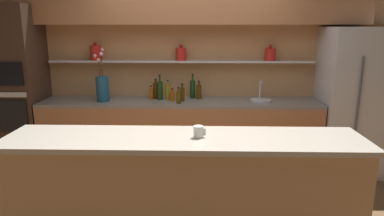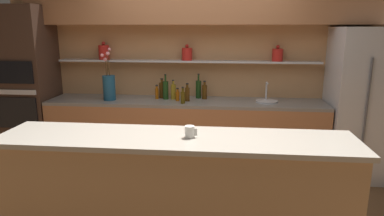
% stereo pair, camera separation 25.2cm
% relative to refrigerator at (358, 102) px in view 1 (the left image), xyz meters
% --- Properties ---
extents(ground_plane, '(12.00, 12.00, 0.00)m').
position_rel_refrigerator_xyz_m(ground_plane, '(-2.13, -1.20, -0.93)').
color(ground_plane, brown).
extents(back_wall_unit, '(5.20, 0.44, 2.60)m').
position_rel_refrigerator_xyz_m(back_wall_unit, '(-2.14, 0.33, 0.62)').
color(back_wall_unit, tan).
rests_on(back_wall_unit, ground_plane).
extents(back_counter_unit, '(3.58, 0.62, 0.92)m').
position_rel_refrigerator_xyz_m(back_counter_unit, '(-2.28, 0.04, -0.47)').
color(back_counter_unit, '#99603D').
rests_on(back_counter_unit, ground_plane).
extents(island_counter, '(2.81, 0.61, 1.02)m').
position_rel_refrigerator_xyz_m(island_counter, '(-2.13, -1.77, -0.41)').
color(island_counter, tan).
rests_on(island_counter, ground_plane).
extents(refrigerator, '(0.93, 0.73, 1.85)m').
position_rel_refrigerator_xyz_m(refrigerator, '(0.00, 0.00, 0.00)').
color(refrigerator, '#B7B7BC').
rests_on(refrigerator, ground_plane).
extents(oven_tower, '(0.64, 0.64, 2.13)m').
position_rel_refrigerator_xyz_m(oven_tower, '(-4.41, 0.04, 0.13)').
color(oven_tower, '#3D281E').
rests_on(oven_tower, ground_plane).
extents(flower_vase, '(0.17, 0.18, 0.67)m').
position_rel_refrigerator_xyz_m(flower_vase, '(-3.26, -0.03, 0.17)').
color(flower_vase, navy).
rests_on(flower_vase, back_counter_unit).
extents(sink_fixture, '(0.28, 0.28, 0.25)m').
position_rel_refrigerator_xyz_m(sink_fixture, '(-1.23, 0.05, 0.02)').
color(sink_fixture, '#B7B7BC').
rests_on(sink_fixture, back_counter_unit).
extents(bottle_sauce_0, '(0.05, 0.05, 0.19)m').
position_rel_refrigerator_xyz_m(bottle_sauce_0, '(-2.66, 0.10, 0.07)').
color(bottle_sauce_0, '#9E4C0A').
rests_on(bottle_sauce_0, back_counter_unit).
extents(bottle_spirit_1, '(0.08, 0.08, 0.26)m').
position_rel_refrigerator_xyz_m(bottle_spirit_1, '(-2.61, 0.18, 0.10)').
color(bottle_spirit_1, '#4C2D0C').
rests_on(bottle_spirit_1, back_counter_unit).
extents(bottle_spirit_2, '(0.06, 0.06, 0.24)m').
position_rel_refrigerator_xyz_m(bottle_spirit_2, '(-2.03, 0.16, 0.09)').
color(bottle_spirit_2, '#4C2D0C').
rests_on(bottle_spirit_2, back_counter_unit).
extents(bottle_oil_3, '(0.05, 0.05, 0.21)m').
position_rel_refrigerator_xyz_m(bottle_oil_3, '(-2.28, -0.14, 0.08)').
color(bottle_oil_3, '#47380A').
rests_on(bottle_oil_3, back_counter_unit).
extents(bottle_sauce_4, '(0.05, 0.05, 0.17)m').
position_rel_refrigerator_xyz_m(bottle_sauce_4, '(-2.37, 0.00, 0.06)').
color(bottle_sauce_4, '#9E4C0A').
rests_on(bottle_sauce_4, back_counter_unit).
extents(bottle_wine_5, '(0.07, 0.07, 0.33)m').
position_rel_refrigerator_xyz_m(bottle_wine_5, '(-2.54, 0.10, 0.12)').
color(bottle_wine_5, '#193814').
rests_on(bottle_wine_5, back_counter_unit).
extents(bottle_wine_6, '(0.07, 0.07, 0.33)m').
position_rel_refrigerator_xyz_m(bottle_wine_6, '(-2.12, 0.21, 0.12)').
color(bottle_wine_6, '#193814').
rests_on(bottle_wine_6, back_counter_unit).
extents(bottle_spirit_7, '(0.06, 0.06, 0.23)m').
position_rel_refrigerator_xyz_m(bottle_spirit_7, '(-2.24, 0.01, 0.09)').
color(bottle_spirit_7, '#4C2D0C').
rests_on(bottle_spirit_7, back_counter_unit).
extents(bottle_oil_8, '(0.07, 0.07, 0.26)m').
position_rel_refrigerator_xyz_m(bottle_oil_8, '(-2.44, 0.10, 0.10)').
color(bottle_oil_8, olive).
rests_on(bottle_oil_8, back_counter_unit).
extents(coffee_mug, '(0.10, 0.08, 0.09)m').
position_rel_refrigerator_xyz_m(coffee_mug, '(-2.02, -1.77, 0.14)').
color(coffee_mug, silver).
rests_on(coffee_mug, island_counter).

